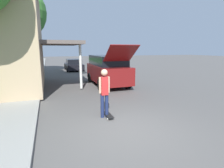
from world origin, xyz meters
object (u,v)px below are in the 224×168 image
Objects in this scene: skateboarder at (104,91)px; suv_parked at (108,70)px; lawn_tree_far at (16,11)px; car_down_street at (74,65)px; skateboard at (108,115)px.

suv_parked is at bearing 70.20° from skateboarder.
lawn_tree_far reaches higher than car_down_street.
lawn_tree_far is at bearing 108.86° from skateboard.
car_down_street is 15.47m from skateboard.
skateboard is at bearing -71.14° from lawn_tree_far.
skateboard is at bearing -10.68° from skateboarder.
skateboard is (0.13, -0.02, -0.93)m from skateboarder.
skateboarder is at bearing -93.84° from car_down_street.
suv_parked reaches higher than skateboarder.
skateboarder reaches higher than skateboard.
lawn_tree_far is 7.88m from car_down_street.
skateboarder is at bearing 169.32° from skateboard.
car_down_street is 15.45m from skateboarder.
suv_parked is at bearing -48.66° from lawn_tree_far.
skateboarder is (4.23, -12.75, -4.83)m from lawn_tree_far.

